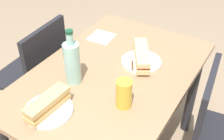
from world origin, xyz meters
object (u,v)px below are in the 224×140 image
(baguette_sandwich_near, at_px, (142,56))
(knife_near, at_px, (132,61))
(chair_near, at_px, (218,134))
(beer_glass, at_px, (124,94))
(knife_far, at_px, (39,106))
(water_bottle, at_px, (72,62))
(baguette_sandwich_far, at_px, (48,104))
(plate_far, at_px, (49,110))
(chair_far, at_px, (38,73))
(dining_table, at_px, (112,90))
(plate_near, at_px, (141,62))

(baguette_sandwich_near, relative_size, knife_near, 1.58)
(chair_near, height_order, beer_glass, beer_glass)
(chair_near, bearing_deg, beer_glass, 125.01)
(knife_far, bearing_deg, knife_near, -20.37)
(beer_glass, bearing_deg, water_bottle, 86.24)
(baguette_sandwich_far, bearing_deg, knife_near, -15.84)
(water_bottle, bearing_deg, knife_far, 177.21)
(baguette_sandwich_far, relative_size, beer_glass, 1.66)
(knife_near, xyz_separation_m, knife_far, (-0.52, 0.19, 0.00))
(baguette_sandwich_far, bearing_deg, plate_far, -14.04)
(water_bottle, xyz_separation_m, beer_glass, (-0.02, -0.30, -0.05))
(plate_far, distance_m, beer_glass, 0.35)
(baguette_sandwich_near, height_order, beer_glass, beer_glass)
(chair_far, height_order, plate_far, chair_far)
(chair_far, bearing_deg, knife_far, -132.63)
(chair_far, xyz_separation_m, beer_glass, (-0.18, -0.75, 0.31))
(dining_table, relative_size, chair_near, 1.34)
(chair_near, height_order, plate_far, chair_near)
(chair_far, bearing_deg, water_bottle, -109.83)
(baguette_sandwich_far, bearing_deg, beer_glass, -51.22)
(chair_far, bearing_deg, plate_near, -76.83)
(chair_near, distance_m, plate_near, 0.55)
(dining_table, xyz_separation_m, chair_near, (0.11, -0.58, -0.13))
(baguette_sandwich_near, height_order, knife_far, baguette_sandwich_near)
(plate_far, xyz_separation_m, beer_glass, (0.21, -0.27, 0.06))
(knife_near, height_order, knife_far, same)
(plate_near, bearing_deg, baguette_sandwich_near, -26.57)
(chair_far, relative_size, baguette_sandwich_far, 3.70)
(knife_far, xyz_separation_m, water_bottle, (0.24, -0.01, 0.10))
(baguette_sandwich_near, bearing_deg, dining_table, 151.06)
(chair_near, bearing_deg, baguette_sandwich_near, 83.95)
(plate_far, bearing_deg, baguette_sandwich_far, 165.96)
(knife_near, relative_size, knife_far, 0.90)
(knife_near, bearing_deg, baguette_sandwich_far, 164.16)
(chair_far, xyz_separation_m, water_bottle, (-0.16, -0.45, 0.36))
(chair_far, relative_size, chair_near, 1.00)
(dining_table, distance_m, plate_far, 0.42)
(knife_far, bearing_deg, plate_far, -80.07)
(knife_near, height_order, water_bottle, water_bottle)
(chair_near, distance_m, beer_glass, 0.59)
(knife_far, bearing_deg, baguette_sandwich_far, -80.07)
(chair_far, height_order, beer_glass, beer_glass)
(knife_far, bearing_deg, baguette_sandwich_near, -22.45)
(water_bottle, bearing_deg, baguette_sandwich_near, -34.56)
(dining_table, relative_size, water_bottle, 3.92)
(baguette_sandwich_near, bearing_deg, baguette_sandwich_far, 161.63)
(chair_near, height_order, water_bottle, water_bottle)
(plate_far, distance_m, water_bottle, 0.26)
(chair_far, relative_size, baguette_sandwich_near, 3.33)
(chair_far, distance_m, knife_far, 0.65)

